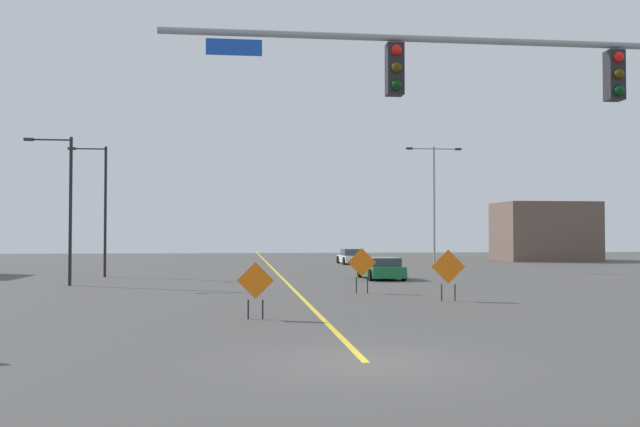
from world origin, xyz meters
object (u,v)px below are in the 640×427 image
at_px(construction_sign_left_lane, 448,269).
at_px(car_green_near, 381,268).
at_px(traffic_signal_assembly, 608,103).
at_px(street_lamp_far_left, 434,197).
at_px(street_lamp_mid_left, 102,204).
at_px(construction_sign_left_shoulder, 255,283).
at_px(street_lamp_far_right, 66,202).
at_px(car_white_distant, 352,257).
at_px(construction_sign_right_shoulder, 362,265).

height_order(construction_sign_left_lane, car_green_near, construction_sign_left_lane).
xyz_separation_m(traffic_signal_assembly, street_lamp_far_left, (6.06, 34.34, -0.14)).
bearing_deg(street_lamp_mid_left, traffic_signal_assembly, -61.60).
bearing_deg(street_lamp_far_left, construction_sign_left_shoulder, -116.17).
distance_m(street_lamp_far_right, construction_sign_left_shoulder, 17.53).
relative_size(construction_sign_left_lane, car_green_near, 0.44).
height_order(construction_sign_left_shoulder, car_white_distant, construction_sign_left_shoulder).
height_order(construction_sign_right_shoulder, construction_sign_left_lane, construction_sign_left_lane).
height_order(traffic_signal_assembly, car_white_distant, traffic_signal_assembly).
height_order(street_lamp_far_left, car_green_near, street_lamp_far_left).
height_order(construction_sign_left_lane, construction_sign_left_shoulder, construction_sign_left_lane).
bearing_deg(street_lamp_far_left, car_white_distant, 110.73).
bearing_deg(car_green_near, street_lamp_far_left, 57.81).
bearing_deg(street_lamp_mid_left, car_white_distant, 42.27).
xyz_separation_m(construction_sign_right_shoulder, construction_sign_left_shoulder, (-4.80, -8.70, -0.16)).
distance_m(construction_sign_right_shoulder, construction_sign_left_lane, 4.64).
distance_m(street_lamp_far_left, car_green_near, 11.59).
relative_size(street_lamp_far_right, construction_sign_right_shoulder, 3.78).
height_order(traffic_signal_assembly, street_lamp_far_right, street_lamp_far_right).
relative_size(street_lamp_far_left, construction_sign_left_shoulder, 5.08).
distance_m(street_lamp_mid_left, construction_sign_right_shoulder, 18.97).
bearing_deg(traffic_signal_assembly, car_green_near, 89.13).
distance_m(street_lamp_far_right, car_green_near, 17.23).
xyz_separation_m(street_lamp_far_left, street_lamp_mid_left, (-21.83, -5.16, -0.82)).
xyz_separation_m(street_lamp_far_right, car_white_distant, (18.10, 23.12, -3.55)).
height_order(construction_sign_left_lane, car_white_distant, construction_sign_left_lane).
relative_size(street_lamp_far_left, street_lamp_far_right, 1.18).
bearing_deg(construction_sign_left_lane, traffic_signal_assembly, -91.45).
relative_size(street_lamp_mid_left, construction_sign_right_shoulder, 3.99).
xyz_separation_m(construction_sign_left_shoulder, car_green_near, (7.55, 17.90, -0.47)).
bearing_deg(car_green_near, street_lamp_far_right, -169.10).
bearing_deg(street_lamp_far_left, construction_sign_right_shoulder, -114.83).
xyz_separation_m(street_lamp_mid_left, construction_sign_right_shoulder, (13.40, -13.05, -3.12)).
bearing_deg(construction_sign_left_lane, street_lamp_mid_left, 133.70).
bearing_deg(construction_sign_left_lane, street_lamp_far_right, 149.29).
distance_m(street_lamp_far_left, construction_sign_right_shoulder, 20.45).
bearing_deg(street_lamp_far_right, street_lamp_mid_left, 86.72).
bearing_deg(traffic_signal_assembly, construction_sign_left_lane, 88.55).
xyz_separation_m(street_lamp_far_right, construction_sign_right_shoulder, (13.81, -6.01, -2.91)).
height_order(traffic_signal_assembly, construction_sign_left_shoulder, traffic_signal_assembly).
bearing_deg(traffic_signal_assembly, construction_sign_left_shoulder, 133.99).
bearing_deg(construction_sign_right_shoulder, construction_sign_left_lane, -54.66).
xyz_separation_m(street_lamp_far_left, construction_sign_right_shoulder, (-8.43, -18.22, -3.94)).
bearing_deg(street_lamp_far_right, traffic_signal_assembly, -53.84).
height_order(street_lamp_mid_left, construction_sign_left_lane, street_lamp_mid_left).
bearing_deg(car_green_near, street_lamp_mid_left, 166.60).
bearing_deg(construction_sign_left_shoulder, street_lamp_far_left, 63.83).
bearing_deg(street_lamp_far_left, car_green_near, -122.19).
distance_m(street_lamp_mid_left, street_lamp_far_right, 7.05).
height_order(street_lamp_mid_left, car_white_distant, street_lamp_mid_left).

